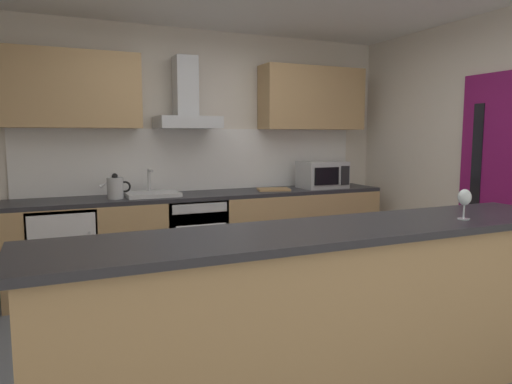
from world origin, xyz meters
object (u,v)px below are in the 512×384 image
refrigerator (62,253)px  microwave (322,175)px  oven (192,237)px  chopping_board (274,189)px  wine_glass (465,198)px  sink (152,193)px  kettle (115,188)px  range_hood (186,106)px

refrigerator → microwave: (2.75, -0.03, 0.62)m
oven → chopping_board: bearing=-1.5°
refrigerator → wine_glass: size_ratio=4.78×
microwave → sink: 1.92m
refrigerator → wine_glass: wine_glass is taller
sink → kettle: 0.36m
kettle → refrigerator: bearing=176.3°
sink → chopping_board: (1.30, -0.03, -0.02)m
oven → kettle: 0.92m
oven → range_hood: range_hood is taller
range_hood → sink: bearing=-163.3°
kettle → range_hood: size_ratio=0.40×
kettle → range_hood: (0.74, 0.16, 0.78)m
wine_glass → chopping_board: (0.02, 2.56, -0.22)m
range_hood → chopping_board: bearing=-9.6°
refrigerator → range_hood: range_hood is taller
refrigerator → sink: 0.97m
kettle → chopping_board: kettle is taller
refrigerator → sink: size_ratio=1.70×
oven → refrigerator: (-1.23, -0.00, -0.03)m
sink → range_hood: (0.39, 0.12, 0.86)m
oven → refrigerator: 1.23m
sink → microwave: bearing=-1.2°
microwave → chopping_board: 0.63m
oven → microwave: 1.63m
oven → sink: size_ratio=1.60×
microwave → range_hood: (-1.52, 0.16, 0.74)m
range_hood → oven: bearing=-90.0°
kettle → wine_glass: bearing=-57.3°
oven → chopping_board: 1.02m
range_hood → wine_glass: bearing=-71.8°
range_hood → wine_glass: range_hood is taller
oven → wine_glass: wine_glass is taller
refrigerator → kettle: 0.76m
kettle → chopping_board: (1.65, 0.01, -0.09)m
wine_glass → range_hood: bearing=108.2°
microwave → sink: (-1.92, 0.04, -0.12)m
oven → range_hood: bearing=90.0°
refrigerator → microwave: size_ratio=1.70×
wine_glass → kettle: bearing=122.7°
oven → kettle: bearing=-177.4°
range_hood → refrigerator: bearing=-173.8°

